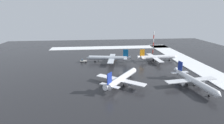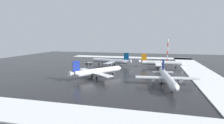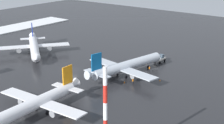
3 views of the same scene
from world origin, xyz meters
TOP-DOWN VIEW (x-y plane):
  - ground_plane at (0.00, 0.00)m, footprint 240.00×240.00m
  - airplane_parked_starboard at (16.29, 6.08)m, footprint 26.40×31.60m
  - airplane_foreground_jet at (-23.22, 3.23)m, footprint 26.69×23.66m
  - airplane_distant_tail at (15.38, -28.74)m, footprint 25.28×30.51m
  - pushback_tug at (17.63, 24.45)m, footprint 2.33×4.62m
  - ground_crew_by_nose_gear at (20.03, 13.60)m, footprint 0.36×0.36m
  - ground_crew_beside_wing at (21.97, 1.55)m, footprint 0.36×0.36m
  - antenna_mast at (40.89, -34.43)m, footprint 0.70×0.70m
  - traffic_cone_near_nose at (26.83, 8.58)m, footprint 0.36×0.36m
  - traffic_cone_mid_line at (19.62, 0.63)m, footprint 0.36×0.36m

SIDE VIEW (x-z plane):
  - ground_plane at x=0.00m, z-range 0.00..0.00m
  - traffic_cone_near_nose at x=26.83m, z-range 0.00..0.55m
  - traffic_cone_mid_line at x=19.62m, z-range 0.00..0.55m
  - ground_crew_by_nose_gear at x=20.03m, z-range 0.12..1.83m
  - ground_crew_beside_wing at x=21.97m, z-range 0.12..1.83m
  - pushback_tug at x=17.63m, z-range 0.03..2.53m
  - airplane_distant_tail at x=15.38m, z-range -1.54..7.53m
  - airplane_foreground_jet at x=-23.22m, z-range -1.59..7.80m
  - airplane_parked_starboard at x=16.29m, z-range -1.60..7.82m
  - antenna_mast at x=40.89m, z-range 0.00..18.91m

